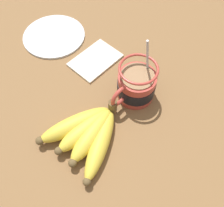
% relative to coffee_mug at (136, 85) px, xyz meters
% --- Properties ---
extents(table, '(1.21, 1.21, 0.03)m').
position_rel_coffee_mug_xyz_m(table, '(0.07, 0.01, -0.05)').
color(table, brown).
rests_on(table, ground).
extents(coffee_mug, '(0.13, 0.09, 0.17)m').
position_rel_coffee_mug_xyz_m(coffee_mug, '(0.00, 0.00, 0.00)').
color(coffee_mug, '#B23D33').
rests_on(coffee_mug, table).
extents(banana_bunch, '(0.19, 0.17, 0.04)m').
position_rel_coffee_mug_xyz_m(banana_bunch, '(0.16, 0.00, -0.02)').
color(banana_bunch, brown).
rests_on(banana_bunch, table).
extents(napkin, '(0.13, 0.10, 0.01)m').
position_rel_coffee_mug_xyz_m(napkin, '(-0.01, -0.15, -0.04)').
color(napkin, beige).
rests_on(napkin, table).
extents(small_plate, '(0.18, 0.18, 0.01)m').
position_rel_coffee_mug_xyz_m(small_plate, '(0.02, -0.30, -0.04)').
color(small_plate, silver).
rests_on(small_plate, table).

